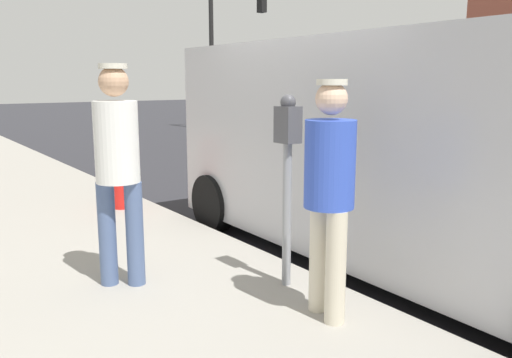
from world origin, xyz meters
TOP-DOWN VIEW (x-y plane):
  - ground_plane at (0.00, 0.00)m, footprint 80.00×80.00m
  - parking_meter_near at (1.35, 0.59)m, footprint 0.14×0.18m
  - pedestrian_in_white at (2.42, -0.19)m, footprint 0.34×0.34m
  - pedestrian_in_blue at (1.49, 1.20)m, footprint 0.34×0.35m
  - parked_van at (-0.15, 0.56)m, footprint 2.20×5.23m
  - traffic_light_corner at (-6.78, -12.74)m, footprint 2.48×0.42m
  - fire_hydrant at (1.45, -2.67)m, footprint 0.24×0.24m

SIDE VIEW (x-z plane):
  - ground_plane at x=0.00m, z-range 0.00..0.00m
  - fire_hydrant at x=1.45m, z-range 0.14..1.00m
  - pedestrian_in_blue at x=1.49m, z-range 0.26..1.90m
  - parked_van at x=-0.15m, z-range 0.08..2.23m
  - pedestrian_in_white at x=2.42m, z-range 0.28..2.03m
  - parking_meter_near at x=1.35m, z-range 0.42..1.94m
  - traffic_light_corner at x=-6.78m, z-range 0.92..6.12m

